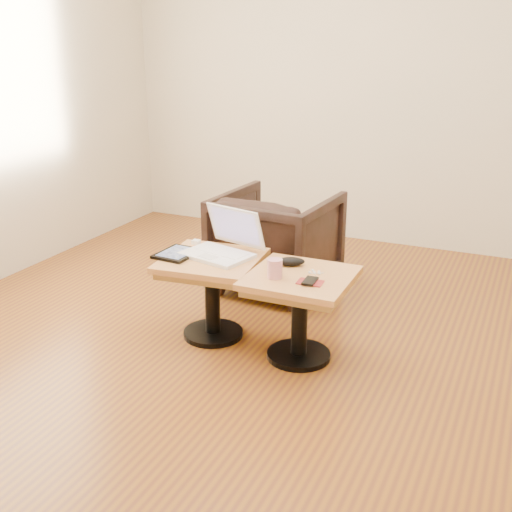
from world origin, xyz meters
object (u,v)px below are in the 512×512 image
at_px(armchair, 276,241).
at_px(striped_cup, 275,268).
at_px(laptop, 223,245).
at_px(side_table_right, 300,296).
at_px(side_table_left, 212,278).

bearing_deg(armchair, striped_cup, 116.68).
bearing_deg(laptop, side_table_right, 0.12).
height_order(side_table_right, laptop, laptop).
relative_size(side_table_right, laptop, 1.21).
bearing_deg(armchair, side_table_right, 124.39).
bearing_deg(side_table_right, striped_cup, -140.02).
relative_size(side_table_left, laptop, 1.32).
distance_m(laptop, striped_cup, 0.46).
relative_size(laptop, armchair, 0.60).
bearing_deg(striped_cup, side_table_right, 40.48).
height_order(side_table_right, armchair, armchair).
xyz_separation_m(laptop, striped_cup, (0.40, -0.21, -0.00)).
bearing_deg(armchair, side_table_left, 91.05).
distance_m(laptop, armchair, 0.76).
xyz_separation_m(side_table_left, armchair, (0.05, 0.82, -0.02)).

